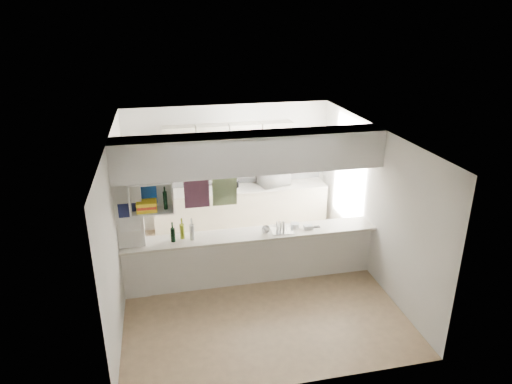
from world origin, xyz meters
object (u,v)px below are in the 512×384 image
object	(u,v)px
microwave	(274,177)
dish_rack	(282,227)
wine_bottles	(183,232)
bowl	(275,168)

from	to	relation	value
microwave	dish_rack	bearing A→B (deg)	65.19
wine_bottles	bowl	bearing A→B (deg)	46.33
microwave	dish_rack	size ratio (longest dim) A/B	1.58
dish_rack	wine_bottles	xyz separation A→B (m)	(-1.63, 0.05, 0.06)
dish_rack	wine_bottles	size ratio (longest dim) A/B	1.03
microwave	wine_bottles	xyz separation A→B (m)	(-2.03, -2.12, -0.03)
microwave	dish_rack	distance (m)	2.21
bowl	dish_rack	distance (m)	2.26
wine_bottles	dish_rack	bearing A→B (deg)	-1.62
microwave	bowl	xyz separation A→B (m)	(0.03, 0.03, 0.20)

